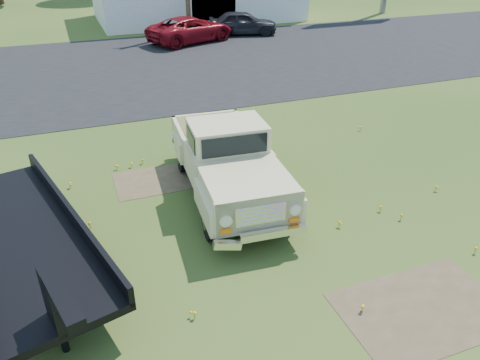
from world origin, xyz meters
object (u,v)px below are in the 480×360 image
Objects in this scene: red_pickup at (191,30)px; dark_sedan at (243,23)px; vintage_pickup_truck at (228,160)px; flatbed_trailer at (17,234)px.

red_pickup is 3.69m from dark_sedan.
vintage_pickup_truck reaches higher than flatbed_trailer.
vintage_pickup_truck is at bearing 146.32° from red_pickup.
red_pickup is at bearing 81.86° from vintage_pickup_truck.
red_pickup reaches higher than dark_sedan.
red_pickup is at bearing 119.82° from dark_sedan.
red_pickup is at bearing 50.40° from flatbed_trailer.
red_pickup is 1.23× the size of dark_sedan.
vintage_pickup_truck is at bearing 173.85° from dark_sedan.
flatbed_trailer reaches higher than dark_sedan.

